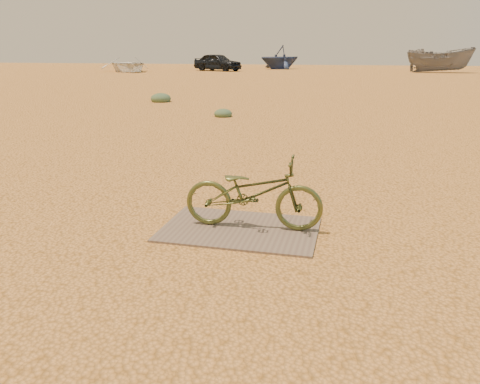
% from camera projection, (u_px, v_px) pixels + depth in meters
% --- Properties ---
extents(ground, '(120.00, 120.00, 0.00)m').
position_uv_depth(ground, '(209.00, 247.00, 4.51)').
color(ground, '#E9A04E').
rests_on(ground, ground).
extents(plywood_board, '(1.62, 1.08, 0.02)m').
position_uv_depth(plywood_board, '(240.00, 229.00, 4.94)').
color(plywood_board, '#6D5E4B').
rests_on(plywood_board, ground).
extents(bicycle, '(1.47, 0.59, 0.76)m').
position_uv_depth(bicycle, '(253.00, 193.00, 4.86)').
color(bicycle, '#4B5426').
rests_on(bicycle, plywood_board).
extents(car, '(4.96, 3.39, 1.57)m').
position_uv_depth(car, '(218.00, 62.00, 43.05)').
color(car, black).
rests_on(car, ground).
extents(boat_near_left, '(6.89, 7.31, 1.23)m').
position_uv_depth(boat_near_left, '(128.00, 65.00, 41.33)').
color(boat_near_left, silver).
rests_on(boat_near_left, ground).
extents(boat_far_left, '(5.87, 5.86, 2.34)m').
position_uv_depth(boat_far_left, '(280.00, 57.00, 47.28)').
color(boat_far_left, navy).
rests_on(boat_far_left, ground).
extents(boat_mid_right, '(5.48, 2.30, 2.08)m').
position_uv_depth(boat_mid_right, '(440.00, 60.00, 39.65)').
color(boat_mid_right, slate).
rests_on(boat_mid_right, ground).
extents(kale_a, '(0.52, 0.52, 0.29)m').
position_uv_depth(kale_a, '(223.00, 117.00, 13.41)').
color(kale_a, '#4F6A49').
rests_on(kale_a, ground).
extents(kale_c, '(0.74, 0.74, 0.41)m').
position_uv_depth(kale_c, '(161.00, 102.00, 17.27)').
color(kale_c, '#4F6A49').
rests_on(kale_c, ground).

